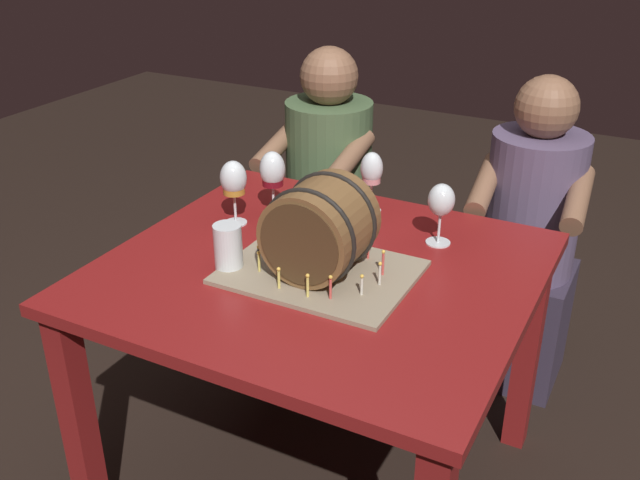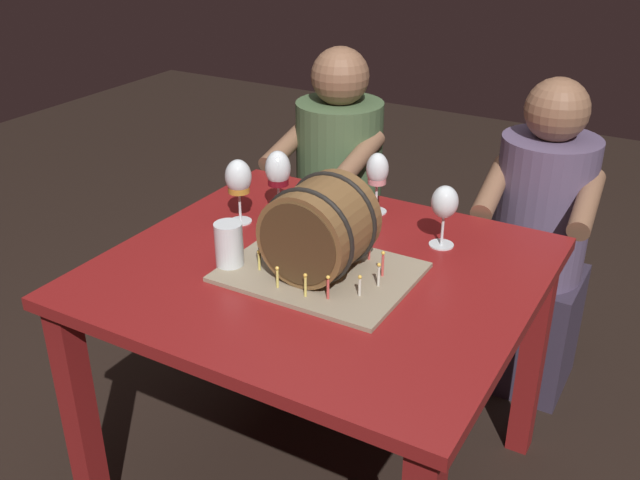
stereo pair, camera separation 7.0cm
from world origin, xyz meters
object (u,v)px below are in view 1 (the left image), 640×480
dining_table (319,303)px  wine_glass_red (272,172)px  wine_glass_empty (441,202)px  wine_glass_amber (234,181)px  beer_pint (228,249)px  person_seated_right (526,251)px  wine_glass_rose (372,171)px  barrel_cake (320,233)px  person_seated_left (328,206)px

dining_table → wine_glass_red: size_ratio=5.54×
wine_glass_empty → wine_glass_amber: bearing=-165.3°
beer_pint → person_seated_right: size_ratio=0.11×
wine_glass_red → wine_glass_rose: size_ratio=1.05×
wine_glass_amber → wine_glass_rose: size_ratio=1.03×
wine_glass_amber → barrel_cake: bearing=-23.6°
wine_glass_empty → person_seated_right: 0.68m
barrel_cake → dining_table: bearing=119.9°
barrel_cake → person_seated_right: bearing=66.9°
wine_glass_red → person_seated_left: person_seated_left is taller
wine_glass_empty → wine_glass_amber: (-0.59, -0.15, 0.01)m
beer_pint → wine_glass_rose: bearing=71.2°
wine_glass_empty → wine_glass_amber: wine_glass_amber is taller
wine_glass_rose → beer_pint: 0.56m
dining_table → beer_pint: (-0.20, -0.13, 0.18)m
barrel_cake → wine_glass_rose: 0.44m
wine_glass_empty → barrel_cake: bearing=-124.2°
dining_table → beer_pint: size_ratio=8.62×
wine_glass_amber → person_seated_right: size_ratio=0.17×
dining_table → wine_glass_empty: 0.44m
wine_glass_red → dining_table: bearing=-39.9°
wine_glass_amber → person_seated_left: person_seated_left is taller
barrel_cake → wine_glass_amber: barrel_cake is taller
wine_glass_red → wine_glass_rose: wine_glass_red is taller
wine_glass_red → wine_glass_amber: (-0.06, -0.11, -0.00)m
wine_glass_amber → beer_pint: bearing=-59.9°
wine_glass_red → person_seated_right: 0.97m
wine_glass_empty → wine_glass_rose: bearing=156.2°
wine_glass_empty → person_seated_right: person_seated_right is taller
wine_glass_amber → wine_glass_rose: wine_glass_amber is taller
wine_glass_rose → beer_pint: bearing=-108.8°
wine_glass_empty → person_seated_right: bearing=74.3°
barrel_cake → wine_glass_empty: bearing=55.8°
person_seated_right → wine_glass_red: bearing=-139.0°
wine_glass_rose → beer_pint: size_ratio=1.49×
dining_table → wine_glass_amber: 0.45m
wine_glass_empty → wine_glass_amber: 0.61m
wine_glass_amber → beer_pint: wine_glass_amber is taller
dining_table → wine_glass_empty: size_ratio=6.19×
wine_glass_amber → person_seated_left: 0.79m
dining_table → wine_glass_rose: (-0.02, 0.39, 0.25)m
wine_glass_red → beer_pint: (0.08, -0.37, -0.08)m
barrel_cake → wine_glass_red: (-0.31, 0.28, 0.02)m
barrel_cake → person_seated_right: size_ratio=0.42×
wine_glass_rose → person_seated_left: 0.67m
beer_pint → wine_glass_red: bearing=102.5°
wine_glass_red → wine_glass_empty: bearing=4.4°
wine_glass_empty → person_seated_right: size_ratio=0.16×
beer_pint → wine_glass_empty: bearing=42.7°
wine_glass_empty → dining_table: bearing=-130.6°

